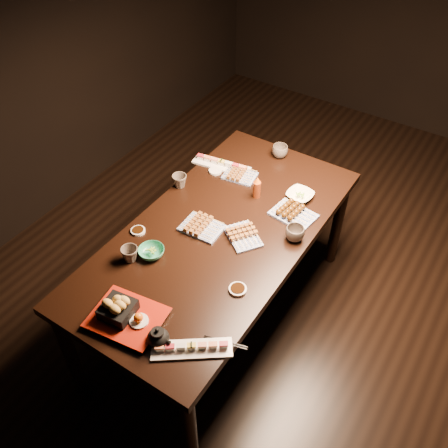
{
  "coord_description": "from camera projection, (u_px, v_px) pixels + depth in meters",
  "views": [
    {
      "loc": [
        0.76,
        -1.97,
        2.64
      ],
      "look_at": [
        -0.32,
        -0.32,
        0.77
      ],
      "focal_mm": 40.0,
      "sensor_mm": 36.0,
      "label": 1
    }
  ],
  "objects": [
    {
      "name": "edamame_bowl_green",
      "position": [
        151.0,
        252.0,
        2.56
      ],
      "size": [
        0.14,
        0.14,
        0.04
      ],
      "primitive_type": "imported",
      "rotation": [
        0.0,
        0.0,
        0.05
      ],
      "color": "#30936C",
      "rests_on": "dining_table"
    },
    {
      "name": "dining_table",
      "position": [
        219.0,
        277.0,
        2.95
      ],
      "size": [
        1.12,
        1.9,
        0.75
      ],
      "primitive_type": "cube",
      "rotation": [
        0.0,
        0.0,
        0.12
      ],
      "color": "black",
      "rests_on": "ground"
    },
    {
      "name": "teacup_mid_right",
      "position": [
        295.0,
        233.0,
        2.63
      ],
      "size": [
        0.13,
        0.13,
        0.08
      ],
      "primitive_type": "imported",
      "rotation": [
        0.0,
        0.0,
        0.29
      ],
      "color": "#4E443B",
      "rests_on": "dining_table"
    },
    {
      "name": "sauce_dish_east",
      "position": [
        287.0,
        208.0,
        2.83
      ],
      "size": [
        0.09,
        0.09,
        0.01
      ],
      "primitive_type": "cylinder",
      "rotation": [
        0.0,
        0.0,
        0.05
      ],
      "color": "white",
      "rests_on": "dining_table"
    },
    {
      "name": "tempura_tray",
      "position": [
        126.0,
        312.0,
        2.24
      ],
      "size": [
        0.36,
        0.3,
        0.12
      ],
      "primitive_type": null,
      "rotation": [
        0.0,
        0.0,
        0.14
      ],
      "color": "black",
      "rests_on": "dining_table"
    },
    {
      "name": "condiment_bottle",
      "position": [
        257.0,
        187.0,
        2.87
      ],
      "size": [
        0.06,
        0.06,
        0.14
      ],
      "primitive_type": "cylinder",
      "rotation": [
        0.0,
        0.0,
        0.39
      ],
      "color": "maroon",
      "rests_on": "dining_table"
    },
    {
      "name": "teacup_near_left",
      "position": [
        130.0,
        254.0,
        2.52
      ],
      "size": [
        0.1,
        0.1,
        0.08
      ],
      "primitive_type": "imported",
      "rotation": [
        0.0,
        0.0,
        0.17
      ],
      "color": "#4E443B",
      "rests_on": "dining_table"
    },
    {
      "name": "yakitori_plate_center",
      "position": [
        202.0,
        225.0,
        2.7
      ],
      "size": [
        0.23,
        0.17,
        0.06
      ],
      "primitive_type": null,
      "rotation": [
        0.0,
        0.0,
        0.05
      ],
      "color": "#828EB6",
      "rests_on": "dining_table"
    },
    {
      "name": "edamame_bowl_cream",
      "position": [
        300.0,
        195.0,
        2.89
      ],
      "size": [
        0.16,
        0.16,
        0.04
      ],
      "primitive_type": "imported",
      "rotation": [
        0.0,
        0.0,
        -0.09
      ],
      "color": "#F2E8C6",
      "rests_on": "dining_table"
    },
    {
      "name": "ground",
      "position": [
        290.0,
        298.0,
        3.31
      ],
      "size": [
        5.0,
        5.0,
        0.0
      ],
      "primitive_type": "plane",
      "color": "black",
      "rests_on": "ground"
    },
    {
      "name": "teacup_far_left",
      "position": [
        180.0,
        181.0,
        2.95
      ],
      "size": [
        0.09,
        0.09,
        0.08
      ],
      "primitive_type": "imported",
      "rotation": [
        0.0,
        0.0,
        -0.07
      ],
      "color": "#4E443B",
      "rests_on": "dining_table"
    },
    {
      "name": "sushi_platter_far",
      "position": [
        221.0,
        163.0,
        3.11
      ],
      "size": [
        0.38,
        0.16,
        0.05
      ],
      "primitive_type": null,
      "rotation": [
        0.0,
        0.0,
        3.29
      ],
      "color": "white",
      "rests_on": "dining_table"
    },
    {
      "name": "sauce_dish_west",
      "position": [
        138.0,
        231.0,
        2.69
      ],
      "size": [
        0.1,
        0.1,
        0.01
      ],
      "primitive_type": "cylinder",
      "rotation": [
        0.0,
        0.0,
        -0.3
      ],
      "color": "white",
      "rests_on": "dining_table"
    },
    {
      "name": "sauce_dish_nw",
      "position": [
        215.0,
        171.0,
        3.08
      ],
      "size": [
        0.09,
        0.09,
        0.01
      ],
      "primitive_type": "cylinder",
      "rotation": [
        0.0,
        0.0,
        0.11
      ],
      "color": "white",
      "rests_on": "dining_table"
    },
    {
      "name": "teacup_far_right",
      "position": [
        280.0,
        151.0,
        3.17
      ],
      "size": [
        0.13,
        0.13,
        0.08
      ],
      "primitive_type": "imported",
      "rotation": [
        0.0,
        0.0,
        0.35
      ],
      "color": "#4E443B",
      "rests_on": "dining_table"
    },
    {
      "name": "yakitori_plate_left",
      "position": [
        240.0,
        173.0,
        3.03
      ],
      "size": [
        0.21,
        0.17,
        0.05
      ],
      "primitive_type": null,
      "rotation": [
        0.0,
        0.0,
        0.15
      ],
      "color": "#828EB6",
      "rests_on": "dining_table"
    },
    {
      "name": "teapot",
      "position": [
        158.0,
        336.0,
        2.16
      ],
      "size": [
        0.12,
        0.12,
        0.1
      ],
      "primitive_type": null,
      "rotation": [
        0.0,
        0.0,
        0.03
      ],
      "color": "black",
      "rests_on": "dining_table"
    },
    {
      "name": "sauce_dish_se",
      "position": [
        238.0,
        289.0,
        2.4
      ],
      "size": [
        0.11,
        0.11,
        0.02
      ],
      "primitive_type": "cylinder",
      "rotation": [
        0.0,
        0.0,
        -0.26
      ],
      "color": "white",
      "rests_on": "dining_table"
    },
    {
      "name": "tsukune_plate",
      "position": [
        294.0,
        212.0,
        2.77
      ],
      "size": [
        0.26,
        0.2,
        0.06
      ],
      "primitive_type": null,
      "rotation": [
        0.0,
        0.0,
        -0.13
      ],
      "color": "#828EB6",
      "rests_on": "dining_table"
    },
    {
      "name": "chopsticks_se",
      "position": [
        225.0,
        342.0,
        2.19
      ],
      "size": [
        0.2,
        0.07,
        0.01
      ],
      "primitive_type": null,
      "rotation": [
        0.0,
        0.0,
        0.27
      ],
      "color": "black",
      "rests_on": "dining_table"
    },
    {
      "name": "yakitori_plate_right",
      "position": [
        243.0,
        234.0,
        2.65
      ],
      "size": [
        0.26,
        0.24,
        0.05
      ],
      "primitive_type": null,
      "rotation": [
        0.0,
        0.0,
        -0.62
      ],
      "color": "#828EB6",
      "rests_on": "dining_table"
    },
    {
      "name": "chopsticks_near",
      "position": [
        129.0,
        335.0,
        2.21
      ],
      "size": [
        0.23,
        0.1,
        0.01
      ],
      "primitive_type": null,
      "rotation": [
        0.0,
        0.0,
        0.36
      ],
      "color": "black",
      "rests_on": "dining_table"
    },
    {
      "name": "sushi_platter_near",
      "position": [
        192.0,
        347.0,
        2.15
      ],
      "size": [
        0.34,
        0.29,
        0.04
      ],
      "primitive_type": null,
      "rotation": [
        0.0,
        0.0,
        0.63
      ],
      "color": "white",
      "rests_on": "dining_table"
    }
  ]
}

